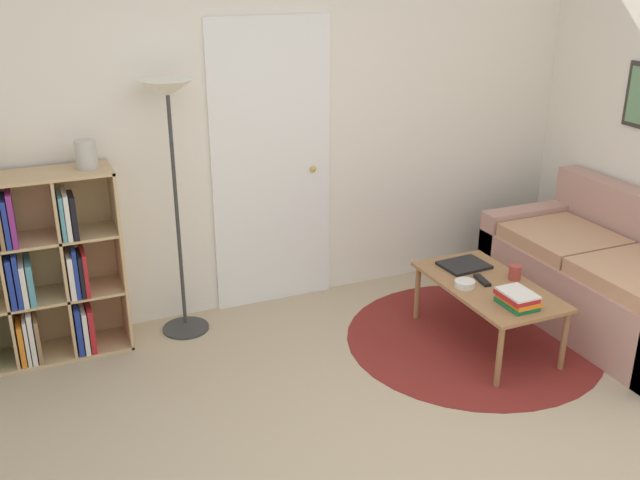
{
  "coord_description": "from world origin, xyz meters",
  "views": [
    {
      "loc": [
        -1.56,
        -2.16,
        2.33
      ],
      "look_at": [
        -0.08,
        1.28,
        0.85
      ],
      "focal_mm": 40.0,
      "sensor_mm": 36.0,
      "label": 1
    }
  ],
  "objects_px": {
    "laptop": "(464,265)",
    "vase_on_shelf": "(86,154)",
    "bookshelf": "(25,277)",
    "coffee_table": "(488,290)",
    "bowl": "(465,284)",
    "floor_lamp": "(170,126)",
    "couch": "(612,282)",
    "cup": "(515,273)"
  },
  "relations": [
    {
      "from": "laptop",
      "to": "vase_on_shelf",
      "type": "bearing_deg",
      "value": 163.54
    },
    {
      "from": "bookshelf",
      "to": "vase_on_shelf",
      "type": "distance_m",
      "value": 0.84
    },
    {
      "from": "coffee_table",
      "to": "laptop",
      "type": "relative_size",
      "value": 3.18
    },
    {
      "from": "bookshelf",
      "to": "bowl",
      "type": "height_order",
      "value": "bookshelf"
    },
    {
      "from": "floor_lamp",
      "to": "laptop",
      "type": "height_order",
      "value": "floor_lamp"
    },
    {
      "from": "floor_lamp",
      "to": "coffee_table",
      "type": "height_order",
      "value": "floor_lamp"
    },
    {
      "from": "laptop",
      "to": "vase_on_shelf",
      "type": "height_order",
      "value": "vase_on_shelf"
    },
    {
      "from": "bowl",
      "to": "vase_on_shelf",
      "type": "height_order",
      "value": "vase_on_shelf"
    },
    {
      "from": "couch",
      "to": "bowl",
      "type": "bearing_deg",
      "value": 173.67
    },
    {
      "from": "coffee_table",
      "to": "bowl",
      "type": "relative_size",
      "value": 7.81
    },
    {
      "from": "couch",
      "to": "laptop",
      "type": "relative_size",
      "value": 5.42
    },
    {
      "from": "cup",
      "to": "bookshelf",
      "type": "bearing_deg",
      "value": 161.36
    },
    {
      "from": "laptop",
      "to": "cup",
      "type": "distance_m",
      "value": 0.35
    },
    {
      "from": "cup",
      "to": "coffee_table",
      "type": "bearing_deg",
      "value": 178.8
    },
    {
      "from": "bookshelf",
      "to": "bowl",
      "type": "bearing_deg",
      "value": -20.45
    },
    {
      "from": "bookshelf",
      "to": "couch",
      "type": "bearing_deg",
      "value": -16.34
    },
    {
      "from": "floor_lamp",
      "to": "coffee_table",
      "type": "relative_size",
      "value": 1.66
    },
    {
      "from": "coffee_table",
      "to": "vase_on_shelf",
      "type": "xyz_separation_m",
      "value": [
        -2.25,
        0.96,
        0.88
      ]
    },
    {
      "from": "floor_lamp",
      "to": "cup",
      "type": "xyz_separation_m",
      "value": [
        1.94,
        -0.94,
        -0.92
      ]
    },
    {
      "from": "floor_lamp",
      "to": "bookshelf",
      "type": "bearing_deg",
      "value": 178.3
    },
    {
      "from": "bowl",
      "to": "cup",
      "type": "height_order",
      "value": "cup"
    },
    {
      "from": "cup",
      "to": "vase_on_shelf",
      "type": "bearing_deg",
      "value": 158.39
    },
    {
      "from": "floor_lamp",
      "to": "couch",
      "type": "distance_m",
      "value": 3.08
    },
    {
      "from": "bowl",
      "to": "floor_lamp",
      "type": "bearing_deg",
      "value": 150.06
    },
    {
      "from": "bookshelf",
      "to": "laptop",
      "type": "distance_m",
      "value": 2.78
    },
    {
      "from": "cup",
      "to": "vase_on_shelf",
      "type": "xyz_separation_m",
      "value": [
        -2.44,
        0.97,
        0.79
      ]
    },
    {
      "from": "bookshelf",
      "to": "vase_on_shelf",
      "type": "relative_size",
      "value": 6.89
    },
    {
      "from": "bowl",
      "to": "vase_on_shelf",
      "type": "distance_m",
      "value": 2.43
    },
    {
      "from": "floor_lamp",
      "to": "coffee_table",
      "type": "xyz_separation_m",
      "value": [
        1.74,
        -0.94,
        -1.01
      ]
    },
    {
      "from": "coffee_table",
      "to": "couch",
      "type": "bearing_deg",
      "value": -5.85
    },
    {
      "from": "floor_lamp",
      "to": "vase_on_shelf",
      "type": "relative_size",
      "value": 9.8
    },
    {
      "from": "coffee_table",
      "to": "laptop",
      "type": "height_order",
      "value": "laptop"
    },
    {
      "from": "bookshelf",
      "to": "cup",
      "type": "relative_size",
      "value": 12.35
    },
    {
      "from": "couch",
      "to": "coffee_table",
      "type": "distance_m",
      "value": 0.95
    },
    {
      "from": "bookshelf",
      "to": "bowl",
      "type": "xyz_separation_m",
      "value": [
        2.52,
        -0.94,
        -0.11
      ]
    },
    {
      "from": "laptop",
      "to": "bookshelf",
      "type": "bearing_deg",
      "value": 166.02
    },
    {
      "from": "laptop",
      "to": "bowl",
      "type": "xyz_separation_m",
      "value": [
        -0.18,
        -0.27,
        0.01
      ]
    },
    {
      "from": "bookshelf",
      "to": "coffee_table",
      "type": "bearing_deg",
      "value": -19.8
    },
    {
      "from": "bowl",
      "to": "vase_on_shelf",
      "type": "relative_size",
      "value": 0.76
    },
    {
      "from": "bookshelf",
      "to": "floor_lamp",
      "type": "bearing_deg",
      "value": -1.7
    },
    {
      "from": "bookshelf",
      "to": "laptop",
      "type": "relative_size",
      "value": 3.72
    },
    {
      "from": "vase_on_shelf",
      "to": "couch",
      "type": "bearing_deg",
      "value": -18.37
    }
  ]
}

